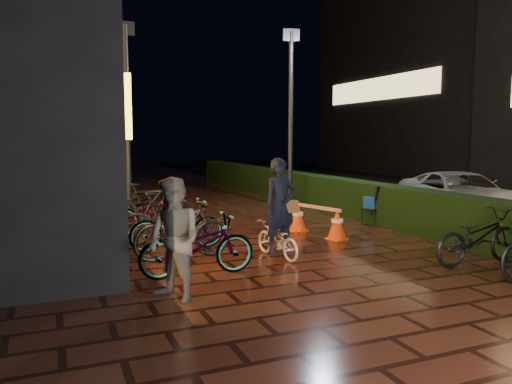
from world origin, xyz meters
name	(u,v)px	position (x,y,z in m)	size (l,w,h in m)	color
ground	(359,275)	(0.00, 0.00, 0.00)	(80.00, 80.00, 0.00)	#381911
asphalt_road	(507,206)	(9.00, 5.00, 0.00)	(11.00, 60.00, 0.01)	black
hedge	(305,189)	(3.30, 8.00, 0.50)	(0.70, 20.00, 1.00)	black
bystander_person	(174,240)	(-2.99, -0.07, 0.83)	(0.81, 0.63, 1.66)	#575759
van	(460,195)	(5.81, 3.79, 0.62)	(2.05, 4.45, 1.24)	#A6A6AB
lamp_post_hedge	(291,111)	(2.44, 7.38, 2.99)	(0.52, 0.18, 5.44)	black
lamp_post_sf	(127,114)	(-2.64, 6.29, 2.75)	(0.48, 0.14, 5.00)	black
cyclist	(279,221)	(-0.70, 1.54, 0.67)	(0.69, 1.32, 1.82)	white
traffic_barrier	(317,220)	(1.01, 3.17, 0.33)	(0.78, 1.64, 0.67)	#ED3E0C
cart_assembly	(373,204)	(3.03, 3.86, 0.52)	(0.66, 0.71, 1.01)	black
parked_bikes_storefront	(164,218)	(-2.30, 3.73, 0.51)	(2.09, 6.06, 1.08)	black
parked_bikes_hedge	(509,241)	(2.34, -0.75, 0.51)	(2.04, 1.88, 1.08)	black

